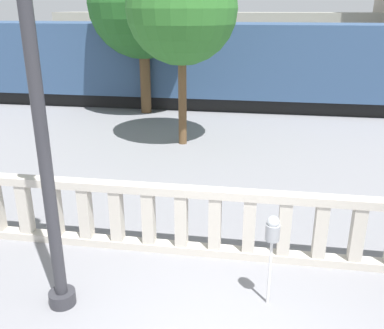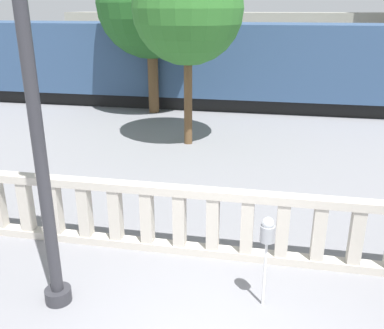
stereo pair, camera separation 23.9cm
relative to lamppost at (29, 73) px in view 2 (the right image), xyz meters
name	(u,v)px [view 2 (the right image)]	position (x,y,z in m)	size (l,w,h in m)	color
balustrade	(230,225)	(2.27, 1.63, -2.64)	(17.16, 0.24, 1.21)	#BCB5A8
lamppost	(29,73)	(0.00, 0.00, 0.00)	(0.37, 0.37, 6.23)	#2D2D33
parking_meter	(267,235)	(2.88, 0.48, -2.13)	(0.20, 0.20, 1.38)	silver
train_near	(234,64)	(1.13, 13.20, -1.49)	(29.17, 2.81, 3.94)	black
train_far	(279,40)	(2.91, 25.03, -1.36)	(28.12, 3.14, 4.20)	black
tree_left	(188,9)	(0.32, 7.74, 0.67)	(3.12, 3.12, 5.49)	brown
tree_right	(151,3)	(-1.85, 11.56, 0.83)	(4.03, 4.03, 6.11)	brown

